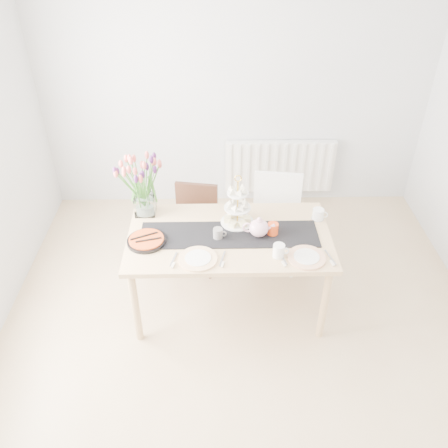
{
  "coord_description": "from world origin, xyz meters",
  "views": [
    {
      "loc": [
        -0.21,
        -2.42,
        3.01
      ],
      "look_at": [
        -0.15,
        0.5,
        0.89
      ],
      "focal_mm": 38.0,
      "sensor_mm": 36.0,
      "label": 1
    }
  ],
  "objects_px": {
    "radiator": "(280,166)",
    "plate_left": "(198,259)",
    "chair_white": "(276,214)",
    "mug_white": "(279,251)",
    "mug_orange": "(273,229)",
    "dining_table": "(229,243)",
    "tulip_vase": "(142,178)",
    "plate_right": "(306,257)",
    "chair_brown": "(195,221)",
    "teapot": "(259,228)",
    "tart_tin": "(146,241)",
    "mug_grey": "(218,234)",
    "cake_stand": "(237,212)",
    "cream_jug": "(318,214)"
  },
  "relations": [
    {
      "from": "radiator",
      "to": "teapot",
      "type": "xyz_separation_m",
      "value": [
        -0.38,
        -1.66,
        0.38
      ]
    },
    {
      "from": "mug_white",
      "to": "tulip_vase",
      "type": "bearing_deg",
      "value": 153.12
    },
    {
      "from": "mug_grey",
      "to": "mug_orange",
      "type": "xyz_separation_m",
      "value": [
        0.43,
        0.04,
        0.01
      ]
    },
    {
      "from": "plate_left",
      "to": "plate_right",
      "type": "relative_size",
      "value": 1.02
    },
    {
      "from": "chair_white",
      "to": "cake_stand",
      "type": "relative_size",
      "value": 2.24
    },
    {
      "from": "mug_grey",
      "to": "plate_left",
      "type": "relative_size",
      "value": 0.31
    },
    {
      "from": "radiator",
      "to": "cream_jug",
      "type": "xyz_separation_m",
      "value": [
        0.13,
        -1.44,
        0.35
      ]
    },
    {
      "from": "chair_brown",
      "to": "mug_white",
      "type": "xyz_separation_m",
      "value": [
        0.66,
        -0.88,
        0.35
      ]
    },
    {
      "from": "plate_left",
      "to": "tart_tin",
      "type": "bearing_deg",
      "value": 152.01
    },
    {
      "from": "dining_table",
      "to": "chair_brown",
      "type": "distance_m",
      "value": 0.72
    },
    {
      "from": "plate_left",
      "to": "plate_right",
      "type": "xyz_separation_m",
      "value": [
        0.8,
        0.0,
        -0.0
      ]
    },
    {
      "from": "plate_right",
      "to": "plate_left",
      "type": "bearing_deg",
      "value": 180.0
    },
    {
      "from": "plate_right",
      "to": "dining_table",
      "type": "bearing_deg",
      "value": 152.36
    },
    {
      "from": "dining_table",
      "to": "cream_jug",
      "type": "relative_size",
      "value": 17.04
    },
    {
      "from": "radiator",
      "to": "chair_white",
      "type": "xyz_separation_m",
      "value": [
        -0.15,
        -1.02,
        0.07
      ]
    },
    {
      "from": "dining_table",
      "to": "chair_brown",
      "type": "xyz_separation_m",
      "value": [
        -0.3,
        0.61,
        -0.22
      ]
    },
    {
      "from": "dining_table",
      "to": "tulip_vase",
      "type": "xyz_separation_m",
      "value": [
        -0.69,
        0.32,
        0.41
      ]
    },
    {
      "from": "chair_brown",
      "to": "plate_left",
      "type": "height_order",
      "value": "chair_brown"
    },
    {
      "from": "tart_tin",
      "to": "plate_right",
      "type": "bearing_deg",
      "value": -10.07
    },
    {
      "from": "cake_stand",
      "to": "chair_brown",
      "type": "bearing_deg",
      "value": 128.96
    },
    {
      "from": "radiator",
      "to": "plate_left",
      "type": "bearing_deg",
      "value": -113.58
    },
    {
      "from": "chair_white",
      "to": "plate_right",
      "type": "relative_size",
      "value": 3.12
    },
    {
      "from": "radiator",
      "to": "tulip_vase",
      "type": "distance_m",
      "value": 1.95
    },
    {
      "from": "mug_white",
      "to": "mug_orange",
      "type": "height_order",
      "value": "mug_white"
    },
    {
      "from": "dining_table",
      "to": "chair_white",
      "type": "distance_m",
      "value": 0.78
    },
    {
      "from": "dining_table",
      "to": "cream_jug",
      "type": "distance_m",
      "value": 0.77
    },
    {
      "from": "chair_brown",
      "to": "plate_right",
      "type": "height_order",
      "value": "chair_brown"
    },
    {
      "from": "cream_jug",
      "to": "chair_white",
      "type": "bearing_deg",
      "value": 140.92
    },
    {
      "from": "cream_jug",
      "to": "mug_white",
      "type": "xyz_separation_m",
      "value": [
        -0.38,
        -0.47,
        0.01
      ]
    },
    {
      "from": "dining_table",
      "to": "tart_tin",
      "type": "height_order",
      "value": "tart_tin"
    },
    {
      "from": "chair_brown",
      "to": "tulip_vase",
      "type": "xyz_separation_m",
      "value": [
        -0.39,
        -0.29,
        0.63
      ]
    },
    {
      "from": "plate_right",
      "to": "mug_grey",
      "type": "bearing_deg",
      "value": 158.58
    },
    {
      "from": "cream_jug",
      "to": "mug_white",
      "type": "bearing_deg",
      "value": -111.78
    },
    {
      "from": "cake_stand",
      "to": "teapot",
      "type": "xyz_separation_m",
      "value": [
        0.16,
        -0.17,
        -0.04
      ]
    },
    {
      "from": "radiator",
      "to": "plate_right",
      "type": "distance_m",
      "value": 1.96
    },
    {
      "from": "plate_left",
      "to": "radiator",
      "type": "bearing_deg",
      "value": 66.42
    },
    {
      "from": "mug_orange",
      "to": "plate_right",
      "type": "height_order",
      "value": "mug_orange"
    },
    {
      "from": "teapot",
      "to": "mug_white",
      "type": "distance_m",
      "value": 0.28
    },
    {
      "from": "cream_jug",
      "to": "tart_tin",
      "type": "relative_size",
      "value": 0.31
    },
    {
      "from": "cake_stand",
      "to": "plate_left",
      "type": "relative_size",
      "value": 1.37
    },
    {
      "from": "radiator",
      "to": "chair_white",
      "type": "relative_size",
      "value": 1.36
    },
    {
      "from": "tulip_vase",
      "to": "mug_grey",
      "type": "distance_m",
      "value": 0.76
    },
    {
      "from": "mug_grey",
      "to": "dining_table",
      "type": "bearing_deg",
      "value": 28.13
    },
    {
      "from": "tart_tin",
      "to": "mug_grey",
      "type": "bearing_deg",
      "value": 4.39
    },
    {
      "from": "radiator",
      "to": "plate_right",
      "type": "relative_size",
      "value": 4.23
    },
    {
      "from": "chair_white",
      "to": "tart_tin",
      "type": "xyz_separation_m",
      "value": [
        -1.09,
        -0.7,
        0.25
      ]
    },
    {
      "from": "radiator",
      "to": "mug_grey",
      "type": "xyz_separation_m",
      "value": [
        -0.7,
        -1.68,
        0.34
      ]
    },
    {
      "from": "teapot",
      "to": "plate_left",
      "type": "relative_size",
      "value": 0.85
    },
    {
      "from": "mug_grey",
      "to": "tulip_vase",
      "type": "bearing_deg",
      "value": 153.3
    },
    {
      "from": "chair_white",
      "to": "tulip_vase",
      "type": "bearing_deg",
      "value": -157.55
    }
  ]
}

